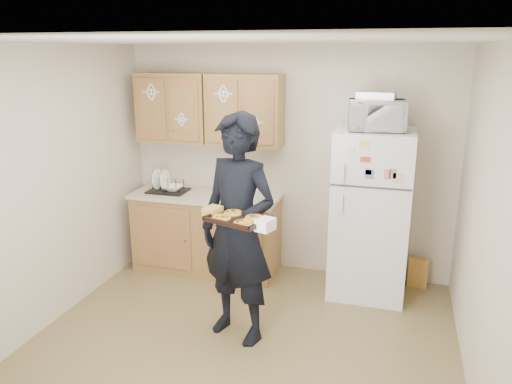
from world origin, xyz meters
The scene contains 23 objects.
floor centered at (0.00, 0.00, 0.00)m, with size 3.60×3.60×0.00m, color brown.
ceiling centered at (0.00, 0.00, 2.50)m, with size 3.60×3.60×0.00m, color silver.
wall_back centered at (0.00, 1.80, 1.25)m, with size 3.60×0.04×2.50m, color beige.
wall_front centered at (0.00, -1.80, 1.25)m, with size 3.60×0.04×2.50m, color beige.
wall_left centered at (-1.80, 0.00, 1.25)m, with size 0.04×3.60×2.50m, color beige.
wall_right centered at (1.80, 0.00, 1.25)m, with size 0.04×3.60×2.50m, color beige.
refrigerator centered at (0.95, 1.43, 0.85)m, with size 0.75×0.70×1.70m, color white.
base_cabinet centered at (-0.85, 1.48, 0.43)m, with size 1.60×0.60×0.86m, color olive.
countertop centered at (-0.85, 1.48, 0.88)m, with size 1.64×0.64×0.04m, color beige.
upper_cab_left centered at (-1.25, 1.61, 1.83)m, with size 0.80×0.33×0.75m, color olive.
upper_cab_right centered at (-0.43, 1.61, 1.83)m, with size 0.80×0.33×0.75m, color olive.
cereal_box centered at (1.47, 1.67, 0.16)m, with size 0.20×0.07×0.32m, color gold.
person centered at (-0.07, 0.27, 0.99)m, with size 0.72×0.47×1.97m, color black.
baking_tray centered at (0.03, -0.02, 1.18)m, with size 0.45×0.33×0.04m, color black.
pizza_front_left centered at (-0.10, -0.06, 1.20)m, with size 0.15×0.15×0.02m, color gold.
pizza_front_right centered at (0.10, -0.12, 1.20)m, with size 0.15×0.15×0.02m, color gold.
pizza_back_left centered at (-0.05, 0.08, 1.20)m, with size 0.15×0.15×0.02m, color gold.
pizza_back_right centered at (0.15, 0.02, 1.20)m, with size 0.15×0.15×0.02m, color gold.
microwave centered at (0.95, 1.38, 1.84)m, with size 0.52×0.35×0.29m, color white.
foil_pan centered at (0.93, 1.41, 2.03)m, with size 0.35×0.24×0.07m, color #AEAEB5.
dish_rack centered at (-1.29, 1.45, 0.99)m, with size 0.43×0.32×0.17m, color black.
bowl centered at (-1.23, 1.45, 0.95)m, with size 0.22×0.22×0.05m, color white.
soap_bottle centered at (-0.24, 1.39, 1.00)m, with size 0.09×0.09×0.19m, color white.
Camera 1 is at (1.18, -3.46, 2.44)m, focal length 35.00 mm.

